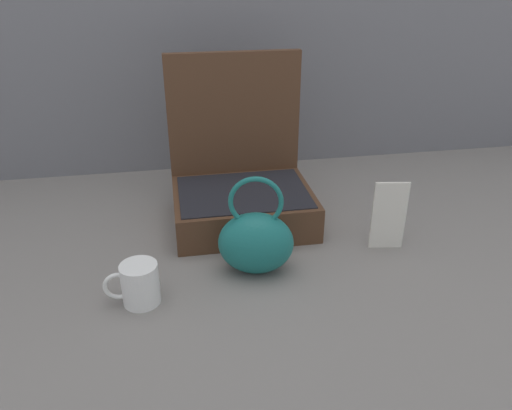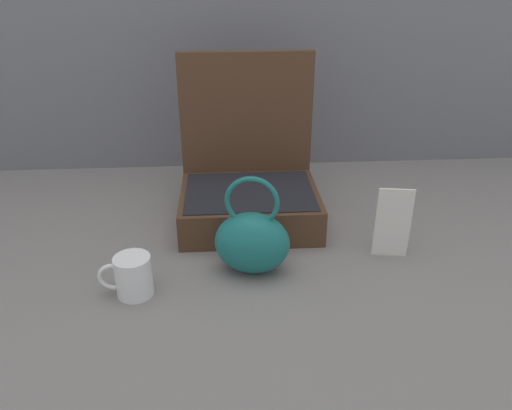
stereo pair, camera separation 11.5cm
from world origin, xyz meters
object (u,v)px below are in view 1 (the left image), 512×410
object	(u,v)px
open_suitcase	(241,186)
info_card_left	(389,216)
teal_pouch_handbag	(256,241)
coffee_mug	(139,284)

from	to	relation	value
open_suitcase	info_card_left	world-z (taller)	open_suitcase
teal_pouch_handbag	coffee_mug	size ratio (longest dim) A/B	2.07
open_suitcase	teal_pouch_handbag	world-z (taller)	open_suitcase
open_suitcase	teal_pouch_handbag	distance (m)	0.27
teal_pouch_handbag	info_card_left	size ratio (longest dim) A/B	1.34
coffee_mug	info_card_left	world-z (taller)	info_card_left
open_suitcase	coffee_mug	world-z (taller)	open_suitcase
open_suitcase	teal_pouch_handbag	size ratio (longest dim) A/B	1.81
coffee_mug	open_suitcase	bearing A→B (deg)	51.98
teal_pouch_handbag	info_card_left	bearing A→B (deg)	7.51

